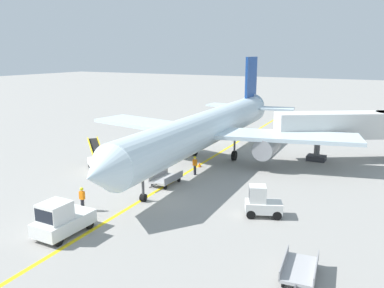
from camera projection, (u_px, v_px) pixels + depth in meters
ground_plane at (159, 199)px, 29.05m from camera, size 300.00×300.00×0.00m
taxi_line_yellow at (178, 178)px, 33.92m from camera, size 3.76×79.94×0.01m
airliner at (209, 128)px, 38.47m from camera, size 28.58×35.30×10.10m
jet_bridge at (350, 125)px, 38.93m from camera, size 12.21×8.91×4.85m
pushback_tug at (61, 220)px, 23.11m from camera, size 1.90×3.60×2.20m
baggage_tug_near_wing at (261, 203)px, 25.88m from camera, size 2.72×2.12×2.10m
belt_loader_forward_hold at (98, 162)px, 36.05m from camera, size 4.65×4.15×2.59m
baggage_cart_loaded at (166, 179)px, 32.25m from camera, size 1.62×3.78×0.94m
baggage_cart_empty_trailing at (300, 269)px, 18.80m from camera, size 1.86×3.82×0.94m
ground_crew_marshaller at (195, 165)px, 34.68m from camera, size 0.36×0.24×1.70m
ground_crew_wing_walker at (82, 198)px, 26.71m from camera, size 0.36×0.24×1.70m
safety_cone_nose_left at (138, 155)px, 40.69m from camera, size 0.36×0.36×0.44m
safety_cone_nose_right at (199, 165)px, 37.26m from camera, size 0.36×0.36×0.44m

